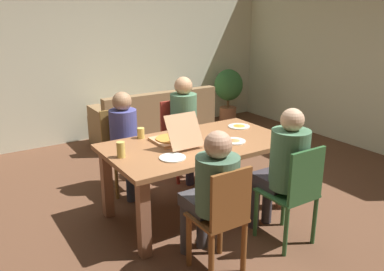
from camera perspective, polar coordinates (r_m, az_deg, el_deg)
The scene contains 20 objects.
ground_plane at distance 4.34m, azimuth 0.73°, elevation -10.77°, with size 20.00×20.00×0.00m, color brown.
back_wall at distance 6.64m, azimuth -14.38°, elevation 11.73°, with size 6.64×0.12×2.87m, color silver.
side_wall_right at distance 6.83m, azimuth 20.53°, elevation 11.33°, with size 0.12×5.25×2.87m, color silver.
dining_table at distance 4.06m, azimuth 0.76°, elevation -2.51°, with size 1.86×1.06×0.78m.
chair_0 at distance 4.76m, azimuth -10.10°, elevation -1.32°, with size 0.43×0.40×0.95m.
person_0 at distance 4.57m, azimuth -9.47°, elevation 0.15°, with size 0.31×0.52×1.19m.
chair_1 at distance 3.65m, azimuth 14.53°, elevation -7.78°, with size 0.42×0.44×0.95m.
person_1 at distance 3.66m, azimuth 13.09°, elevation -3.94°, with size 0.34×0.54×1.27m.
chair_2 at distance 5.08m, azimuth -1.72°, elevation 0.01°, with size 0.45×0.43×0.96m.
person_2 at distance 4.90m, azimuth -0.94°, elevation 2.29°, with size 0.33×0.49×1.29m.
chair_3 at distance 3.19m, azimuth 4.34°, elevation -11.96°, with size 0.39×0.39×0.94m.
person_3 at distance 3.18m, azimuth 2.97°, elevation -7.47°, with size 0.35×0.55×1.20m.
pizza_box_0 at distance 4.01m, azimuth -2.72°, elevation -0.39°, with size 0.35×0.53×0.33m.
plate_0 at distance 4.58m, azimuth 6.76°, elevation 1.35°, with size 0.25×0.25×0.03m.
plate_1 at distance 3.61m, azimuth -2.81°, elevation -3.19°, with size 0.24×0.24×0.01m.
plate_2 at distance 4.07m, azimuth 6.06°, elevation -0.76°, with size 0.24×0.24×0.03m.
drinking_glass_0 at distance 4.18m, azimuth -7.36°, elevation 0.35°, with size 0.08×0.08×0.11m, color #E2C35B.
drinking_glass_1 at distance 3.66m, azimuth -10.16°, elevation -2.01°, with size 0.08×0.08×0.15m, color #DAC05A.
couch at distance 6.51m, azimuth -5.47°, elevation 1.89°, with size 1.90×0.83×0.85m.
potted_plant at distance 7.56m, azimuth 5.24°, elevation 6.64°, with size 0.53×0.53×0.99m.
Camera 1 is at (-2.10, -3.18, 2.07)m, focal length 37.18 mm.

